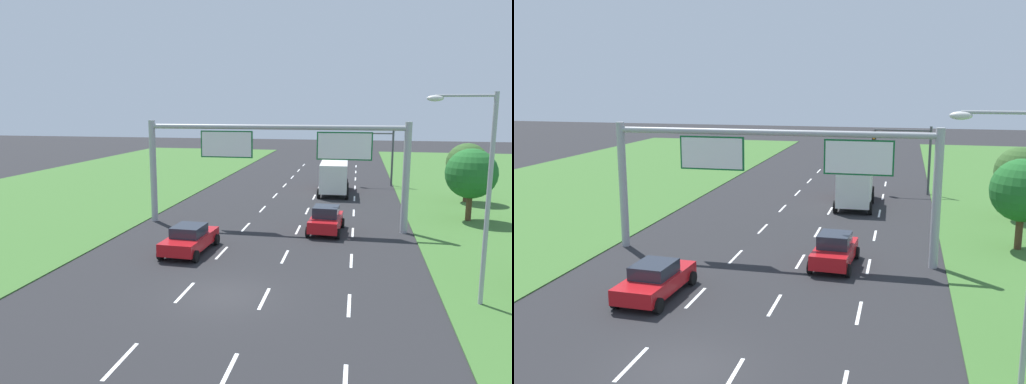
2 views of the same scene
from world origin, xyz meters
TOP-DOWN VIEW (x-y plane):
  - ground_plane at (0.00, 0.00)m, footprint 200.00×200.00m
  - lane_dashes_inner_left at (-1.75, 15.00)m, footprint 0.14×68.40m
  - lane_dashes_inner_right at (1.75, 15.00)m, footprint 0.14×68.40m
  - lane_dashes_slip at (5.25, 15.00)m, footprint 0.14×68.40m
  - car_near_red at (3.55, 11.70)m, footprint 2.28×4.17m
  - car_lead_silver at (-3.51, 5.80)m, footprint 2.34×4.56m
  - box_truck at (3.34, 26.34)m, footprint 2.79×7.29m
  - sign_gantry at (0.18, 12.55)m, footprint 17.24×0.44m
  - traffic_light_mast at (6.86, 31.69)m, footprint 4.76×0.49m
  - street_lamp at (10.06, 1.06)m, footprint 2.61×0.32m
  - roadside_tree_mid at (13.09, 16.78)m, footprint 3.46×3.46m
  - roadside_tree_far at (14.27, 24.04)m, footprint 3.34×3.34m

SIDE VIEW (x-z plane):
  - ground_plane at x=0.00m, z-range 0.00..0.00m
  - lane_dashes_inner_left at x=-1.75m, z-range 0.00..0.01m
  - lane_dashes_inner_right at x=1.75m, z-range 0.00..0.01m
  - lane_dashes_slip at x=5.25m, z-range 0.00..0.01m
  - car_lead_silver at x=-3.51m, z-range 0.00..1.53m
  - car_near_red at x=3.55m, z-range -0.02..1.67m
  - box_truck at x=3.34m, z-range 0.15..3.08m
  - roadside_tree_far at x=14.27m, z-range 0.80..5.75m
  - roadside_tree_mid at x=13.09m, z-range 0.80..5.90m
  - traffic_light_mast at x=6.86m, z-range 1.07..6.67m
  - sign_gantry at x=0.18m, z-range 1.40..8.40m
  - street_lamp at x=10.06m, z-range 0.83..9.33m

